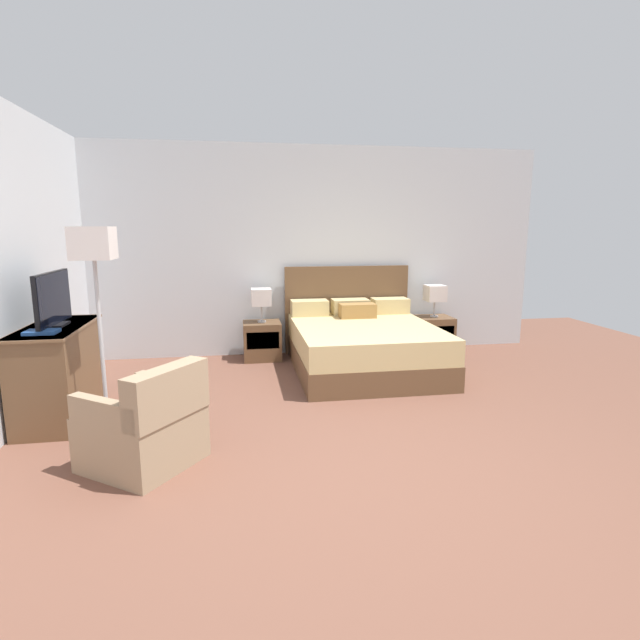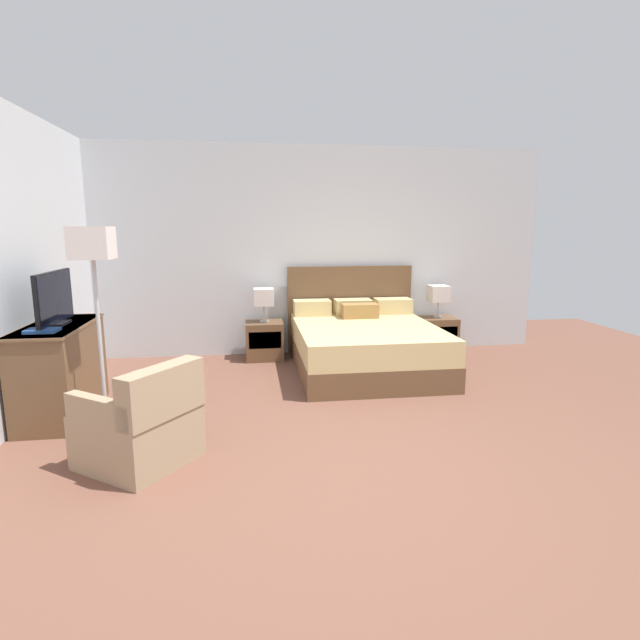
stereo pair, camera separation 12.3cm
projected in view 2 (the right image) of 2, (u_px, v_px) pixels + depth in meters
ground_plane at (360, 481)px, 3.40m from camera, size 10.81×10.81×0.00m
wall_back at (302, 252)px, 6.68m from camera, size 6.61×0.06×2.76m
wall_left at (8, 266)px, 4.23m from camera, size 0.06×5.40×2.76m
bed at (365, 344)px, 6.00m from camera, size 1.70×1.98×1.18m
nightstand_left at (265, 340)px, 6.52m from camera, size 0.48×0.44×0.49m
nightstand_right at (437, 335)px, 6.84m from camera, size 0.48×0.44×0.49m
table_lamp_left at (264, 297)px, 6.41m from camera, size 0.25×0.25×0.44m
table_lamp_right at (438, 294)px, 6.74m from camera, size 0.25×0.25×0.44m
dresser at (60, 369)px, 4.52m from camera, size 0.50×1.16×0.84m
tv at (55, 299)px, 4.42m from camera, size 0.18×0.79×0.48m
book_red_cover at (42, 331)px, 4.13m from camera, size 0.25×0.18×0.03m
armchair_by_window at (142, 426)px, 3.61m from camera, size 0.96×0.96×0.76m
floor_lamp at (93, 263)px, 3.95m from camera, size 0.30×0.30×1.71m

